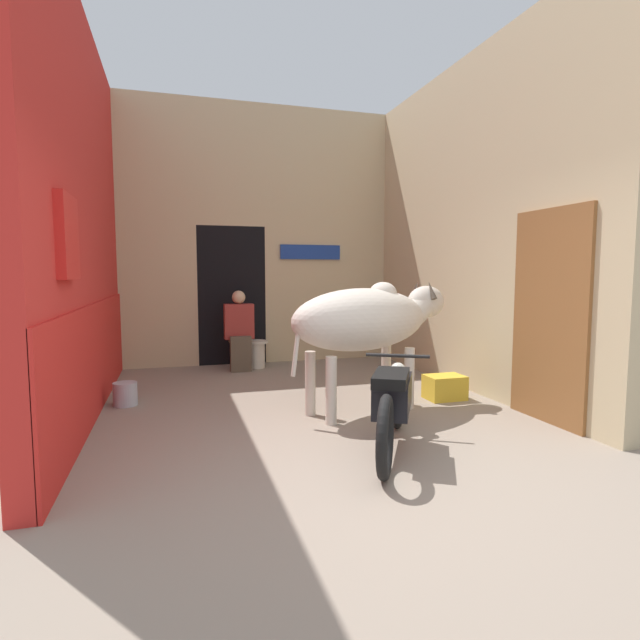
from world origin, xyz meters
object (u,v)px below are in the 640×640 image
object	(u,v)px
motorcycle_near	(393,401)
plastic_stool	(257,353)
bucket	(125,394)
cow	(368,320)
crate	(445,387)
shopkeeper_seated	(239,329)

from	to	relation	value
motorcycle_near	plastic_stool	bearing A→B (deg)	97.26
bucket	cow	bearing A→B (deg)	-20.72
plastic_stool	crate	world-z (taller)	plastic_stool
plastic_stool	bucket	world-z (taller)	plastic_stool
crate	bucket	bearing A→B (deg)	168.00
crate	motorcycle_near	bearing A→B (deg)	-133.54
motorcycle_near	shopkeeper_seated	bearing A→B (deg)	101.51
crate	bucket	distance (m)	3.65
plastic_stool	bucket	distance (m)	2.51
cow	shopkeeper_seated	xyz separation A→B (m)	(-1.03, 2.64, -0.35)
motorcycle_near	shopkeeper_seated	size ratio (longest dim) A/B	1.34
cow	crate	distance (m)	1.36
plastic_stool	cow	bearing A→B (deg)	-74.71
shopkeeper_seated	crate	world-z (taller)	shopkeeper_seated
shopkeeper_seated	plastic_stool	size ratio (longest dim) A/B	2.83
shopkeeper_seated	plastic_stool	xyz separation A→B (m)	(0.28, 0.10, -0.40)
motorcycle_near	plastic_stool	size ratio (longest dim) A/B	3.81
motorcycle_near	shopkeeper_seated	world-z (taller)	shopkeeper_seated
motorcycle_near	crate	xyz separation A→B (m)	(1.30, 1.37, -0.27)
cow	motorcycle_near	world-z (taller)	cow
shopkeeper_seated	crate	bearing A→B (deg)	-49.65
cow	plastic_stool	distance (m)	2.93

